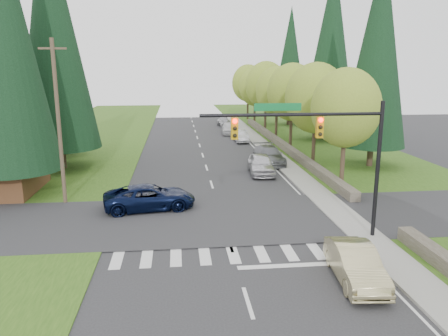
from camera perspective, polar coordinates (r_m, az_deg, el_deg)
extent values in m
plane|color=#28282B|center=(17.43, 2.61, -15.51)|extent=(120.00, 120.00, 0.00)
cube|color=#2C4F15|center=(39.24, 17.10, 0.21)|extent=(14.00, 110.00, 0.06)
cube|color=#2C4F15|center=(37.61, -22.36, -0.73)|extent=(14.00, 110.00, 0.06)
cube|color=#28282B|center=(24.69, -0.22, -6.68)|extent=(120.00, 8.00, 0.10)
cube|color=gray|center=(39.15, 7.72, 0.70)|extent=(1.80, 80.00, 0.13)
cube|color=gray|center=(38.96, 6.51, 0.68)|extent=(0.20, 80.00, 0.13)
cube|color=#4C4438|center=(47.13, 7.44, 3.14)|extent=(0.70, 40.00, 0.70)
cylinder|color=black|center=(22.40, 19.40, -0.43)|extent=(0.20, 0.20, 6.80)
cylinder|color=black|center=(20.44, 8.97, 6.90)|extent=(8.60, 0.16, 0.16)
cube|color=#0C662D|center=(20.29, 7.04, 7.91)|extent=(2.20, 0.04, 0.35)
cube|color=#BF8C0C|center=(20.89, 12.37, 5.23)|extent=(0.32, 0.24, 1.00)
sphere|color=#FF0C05|center=(20.71, 12.54, 6.13)|extent=(0.22, 0.22, 0.22)
cube|color=#BF8C0C|center=(19.99, 1.38, 5.19)|extent=(0.32, 0.24, 1.00)
sphere|color=#FF0C05|center=(19.80, 1.44, 6.14)|extent=(0.22, 0.22, 0.22)
cylinder|color=#473828|center=(28.24, -20.77, 5.41)|extent=(0.24, 0.24, 10.00)
cube|color=#473828|center=(28.06, -21.51, 14.34)|extent=(1.60, 0.10, 0.12)
cylinder|color=#38281C|center=(31.91, 15.28, 1.81)|extent=(0.32, 0.32, 4.76)
ellipsoid|color=olive|center=(31.47, 15.63, 7.58)|extent=(4.80, 4.80, 5.52)
cylinder|color=#38281C|center=(38.42, 11.67, 3.96)|extent=(0.32, 0.32, 4.93)
ellipsoid|color=olive|center=(38.06, 11.90, 8.93)|extent=(5.20, 5.20, 5.98)
cylinder|color=#38281C|center=(45.01, 8.73, 5.44)|extent=(0.32, 0.32, 5.04)
ellipsoid|color=olive|center=(44.70, 8.88, 9.79)|extent=(5.00, 5.00, 5.75)
cylinder|color=#38281C|center=(51.79, 6.86, 6.34)|extent=(0.32, 0.32, 4.82)
ellipsoid|color=olive|center=(51.52, 6.96, 9.95)|extent=(5.00, 5.00, 5.75)
cylinder|color=#38281C|center=(58.60, 5.43, 7.30)|extent=(0.32, 0.32, 5.15)
ellipsoid|color=olive|center=(58.36, 5.50, 10.72)|extent=(5.40, 5.40, 6.21)
cylinder|color=#38281C|center=(65.42, 4.02, 7.72)|extent=(0.32, 0.32, 4.70)
ellipsoid|color=olive|center=(65.21, 4.07, 10.51)|extent=(4.80, 4.80, 5.52)
cylinder|color=#38281C|center=(72.30, 3.12, 8.34)|extent=(0.32, 0.32, 4.98)
ellipsoid|color=olive|center=(72.11, 3.15, 11.02)|extent=(5.20, 5.20, 5.98)
cylinder|color=#38281C|center=(31.85, -25.42, -1.57)|extent=(0.50, 0.50, 2.00)
cone|color=black|center=(31.10, -27.23, 16.20)|extent=(6.12, 6.12, 18.00)
cylinder|color=#38281C|center=(39.04, -20.28, 1.37)|extent=(0.50, 0.50, 2.00)
cone|color=black|center=(38.47, -21.53, 16.57)|extent=(6.46, 6.46, 19.00)
cylinder|color=#38281C|center=(45.25, -20.95, 2.82)|extent=(0.50, 0.50, 2.00)
cone|color=black|center=(44.71, -21.94, 14.63)|extent=(5.78, 5.78, 17.00)
cylinder|color=#38281C|center=(39.45, 18.53, 1.62)|extent=(0.50, 0.50, 2.00)
cone|color=black|center=(38.80, 19.49, 14.46)|extent=(5.44, 5.44, 16.00)
cylinder|color=#38281C|center=(52.63, 13.25, 4.65)|extent=(0.50, 0.50, 2.00)
cone|color=black|center=(52.18, 13.82, 15.35)|extent=(6.12, 6.12, 18.00)
cylinder|color=#38281C|center=(65.63, 8.40, 6.44)|extent=(0.50, 0.50, 2.00)
cone|color=black|center=(65.23, 8.64, 13.70)|extent=(5.10, 5.10, 15.00)
imported|color=#CDC089|center=(18.45, 16.80, -11.89)|extent=(1.89, 4.49, 1.44)
imported|color=black|center=(26.48, -9.67, -3.79)|extent=(5.71, 3.26, 1.50)
imported|color=silver|center=(34.91, 4.88, 0.51)|extent=(2.23, 4.84, 1.61)
imported|color=slate|center=(38.72, 5.88, 1.69)|extent=(2.29, 5.38, 1.55)
imported|color=#B7B8BC|center=(50.05, 2.22, 4.19)|extent=(1.47, 4.11, 1.35)
imported|color=silver|center=(55.93, 0.67, 5.22)|extent=(2.21, 4.63, 1.53)
imported|color=#98999D|center=(63.50, 0.01, 6.01)|extent=(1.96, 4.29, 1.22)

